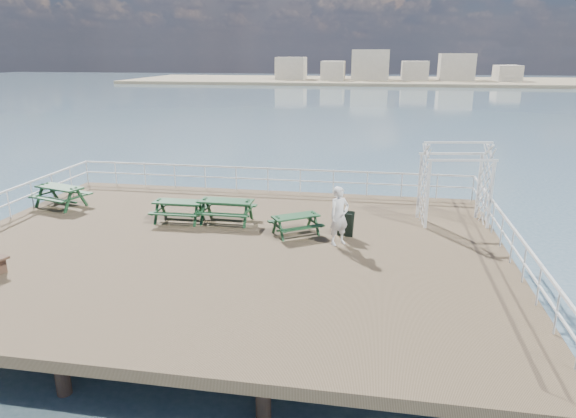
{
  "coord_description": "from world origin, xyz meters",
  "views": [
    {
      "loc": [
        4.74,
        -15.12,
        6.02
      ],
      "look_at": [
        1.98,
        0.74,
        1.1
      ],
      "focal_mm": 32.0,
      "sensor_mm": 36.0,
      "label": 1
    }
  ],
  "objects_px": {
    "picnic_table_b": "(226,206)",
    "person": "(339,216)",
    "picnic_table_c": "(296,221)",
    "picnic_table_d": "(179,207)",
    "picnic_table_a": "(60,192)",
    "trellis_arbor": "(454,188)"
  },
  "relations": [
    {
      "from": "picnic_table_b",
      "to": "picnic_table_c",
      "type": "height_order",
      "value": "picnic_table_b"
    },
    {
      "from": "picnic_table_c",
      "to": "picnic_table_d",
      "type": "relative_size",
      "value": 1.12
    },
    {
      "from": "person",
      "to": "picnic_table_d",
      "type": "bearing_deg",
      "value": 127.75
    },
    {
      "from": "picnic_table_c",
      "to": "picnic_table_d",
      "type": "distance_m",
      "value": 4.55
    },
    {
      "from": "picnic_table_a",
      "to": "picnic_table_b",
      "type": "distance_m",
      "value": 7.25
    },
    {
      "from": "picnic_table_a",
      "to": "picnic_table_c",
      "type": "distance_m",
      "value": 10.08
    },
    {
      "from": "person",
      "to": "picnic_table_a",
      "type": "bearing_deg",
      "value": 129.09
    },
    {
      "from": "picnic_table_b",
      "to": "picnic_table_c",
      "type": "xyz_separation_m",
      "value": [
        2.73,
        -0.91,
        -0.11
      ]
    },
    {
      "from": "picnic_table_c",
      "to": "picnic_table_b",
      "type": "bearing_deg",
      "value": 127.94
    },
    {
      "from": "picnic_table_c",
      "to": "picnic_table_a",
      "type": "bearing_deg",
      "value": 136.89
    },
    {
      "from": "picnic_table_c",
      "to": "trellis_arbor",
      "type": "xyz_separation_m",
      "value": [
        5.46,
        2.25,
        0.84
      ]
    },
    {
      "from": "picnic_table_b",
      "to": "picnic_table_d",
      "type": "relative_size",
      "value": 1.09
    },
    {
      "from": "picnic_table_b",
      "to": "trellis_arbor",
      "type": "height_order",
      "value": "trellis_arbor"
    },
    {
      "from": "picnic_table_a",
      "to": "trellis_arbor",
      "type": "bearing_deg",
      "value": 19.07
    },
    {
      "from": "picnic_table_b",
      "to": "person",
      "type": "xyz_separation_m",
      "value": [
        4.26,
        -1.6,
        0.36
      ]
    },
    {
      "from": "trellis_arbor",
      "to": "picnic_table_b",
      "type": "bearing_deg",
      "value": 179.96
    },
    {
      "from": "picnic_table_b",
      "to": "picnic_table_d",
      "type": "bearing_deg",
      "value": -171.94
    },
    {
      "from": "picnic_table_c",
      "to": "trellis_arbor",
      "type": "relative_size",
      "value": 0.68
    },
    {
      "from": "picnic_table_a",
      "to": "picnic_table_d",
      "type": "distance_m",
      "value": 5.53
    },
    {
      "from": "picnic_table_d",
      "to": "person",
      "type": "height_order",
      "value": "person"
    },
    {
      "from": "picnic_table_a",
      "to": "picnic_table_d",
      "type": "relative_size",
      "value": 1.29
    },
    {
      "from": "picnic_table_b",
      "to": "picnic_table_d",
      "type": "xyz_separation_m",
      "value": [
        -1.77,
        -0.22,
        -0.04
      ]
    }
  ]
}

